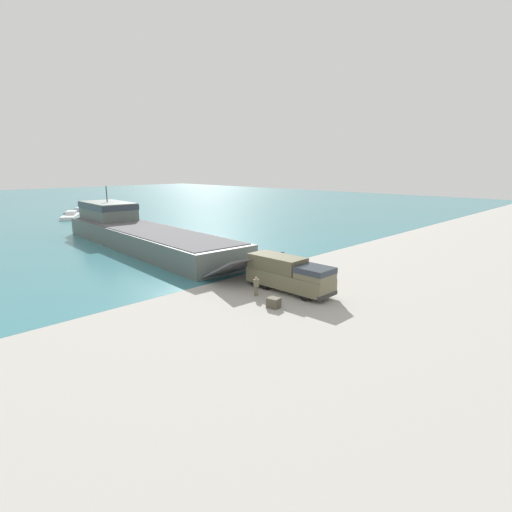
{
  "coord_description": "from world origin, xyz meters",
  "views": [
    {
      "loc": [
        -26.56,
        -23.71,
        10.48
      ],
      "look_at": [
        -0.6,
        1.72,
        2.27
      ],
      "focal_mm": 28.0,
      "sensor_mm": 36.0,
      "label": 1
    }
  ],
  "objects_px": {
    "soldier_on_ramp": "(256,285)",
    "cargo_crate": "(274,303)",
    "landing_craft": "(137,232)",
    "moored_boat_b": "(71,216)",
    "mooring_bollard": "(292,259)",
    "military_truck": "(289,274)",
    "moored_boat_a": "(79,212)"
  },
  "relations": [
    {
      "from": "mooring_bollard",
      "to": "military_truck",
      "type": "bearing_deg",
      "value": -141.76
    },
    {
      "from": "moored_boat_a",
      "to": "soldier_on_ramp",
      "type": "bearing_deg",
      "value": 130.57
    },
    {
      "from": "military_truck",
      "to": "moored_boat_a",
      "type": "xyz_separation_m",
      "value": [
        10.5,
        69.41,
        -1.07
      ]
    },
    {
      "from": "military_truck",
      "to": "soldier_on_ramp",
      "type": "distance_m",
      "value": 3.17
    },
    {
      "from": "landing_craft",
      "to": "moored_boat_a",
      "type": "relative_size",
      "value": 5.0
    },
    {
      "from": "cargo_crate",
      "to": "moored_boat_a",
      "type": "bearing_deg",
      "value": 78.53
    },
    {
      "from": "landing_craft",
      "to": "moored_boat_a",
      "type": "distance_m",
      "value": 42.6
    },
    {
      "from": "moored_boat_a",
      "to": "military_truck",
      "type": "bearing_deg",
      "value": 133.07
    },
    {
      "from": "mooring_bollard",
      "to": "cargo_crate",
      "type": "height_order",
      "value": "mooring_bollard"
    },
    {
      "from": "landing_craft",
      "to": "cargo_crate",
      "type": "distance_m",
      "value": 30.08
    },
    {
      "from": "soldier_on_ramp",
      "to": "cargo_crate",
      "type": "relative_size",
      "value": 1.79
    },
    {
      "from": "moored_boat_a",
      "to": "cargo_crate",
      "type": "distance_m",
      "value": 72.61
    },
    {
      "from": "landing_craft",
      "to": "moored_boat_b",
      "type": "bearing_deg",
      "value": 86.35
    },
    {
      "from": "military_truck",
      "to": "cargo_crate",
      "type": "xyz_separation_m",
      "value": [
        -3.94,
        -1.76,
        -1.17
      ]
    },
    {
      "from": "landing_craft",
      "to": "soldier_on_ramp",
      "type": "height_order",
      "value": "landing_craft"
    },
    {
      "from": "moored_boat_b",
      "to": "mooring_bollard",
      "type": "bearing_deg",
      "value": 123.76
    },
    {
      "from": "military_truck",
      "to": "soldier_on_ramp",
      "type": "xyz_separation_m",
      "value": [
        -2.91,
        1.11,
        -0.6
      ]
    },
    {
      "from": "military_truck",
      "to": "mooring_bollard",
      "type": "height_order",
      "value": "military_truck"
    },
    {
      "from": "military_truck",
      "to": "moored_boat_a",
      "type": "bearing_deg",
      "value": 171.13
    },
    {
      "from": "soldier_on_ramp",
      "to": "moored_boat_a",
      "type": "xyz_separation_m",
      "value": [
        13.41,
        68.3,
        -0.47
      ]
    },
    {
      "from": "landing_craft",
      "to": "soldier_on_ramp",
      "type": "relative_size",
      "value": 24.51
    },
    {
      "from": "soldier_on_ramp",
      "to": "moored_boat_a",
      "type": "relative_size",
      "value": 0.2
    },
    {
      "from": "moored_boat_b",
      "to": "cargo_crate",
      "type": "distance_m",
      "value": 66.38
    },
    {
      "from": "moored_boat_b",
      "to": "mooring_bollard",
      "type": "xyz_separation_m",
      "value": [
        1.34,
        -57.6,
        0.02
      ]
    },
    {
      "from": "soldier_on_ramp",
      "to": "cargo_crate",
      "type": "xyz_separation_m",
      "value": [
        -1.03,
        -2.86,
        -0.57
      ]
    },
    {
      "from": "mooring_bollard",
      "to": "moored_boat_a",
      "type": "bearing_deg",
      "value": 87.61
    },
    {
      "from": "landing_craft",
      "to": "moored_boat_a",
      "type": "xyz_separation_m",
      "value": [
        9.05,
        41.6,
        -1.38
      ]
    },
    {
      "from": "landing_craft",
      "to": "cargo_crate",
      "type": "relative_size",
      "value": 43.87
    },
    {
      "from": "moored_boat_b",
      "to": "military_truck",
      "type": "bearing_deg",
      "value": 116.58
    },
    {
      "from": "soldier_on_ramp",
      "to": "cargo_crate",
      "type": "bearing_deg",
      "value": 18.97
    },
    {
      "from": "military_truck",
      "to": "moored_boat_b",
      "type": "distance_m",
      "value": 64.14
    },
    {
      "from": "mooring_bollard",
      "to": "landing_craft",
      "type": "bearing_deg",
      "value": 106.52
    }
  ]
}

